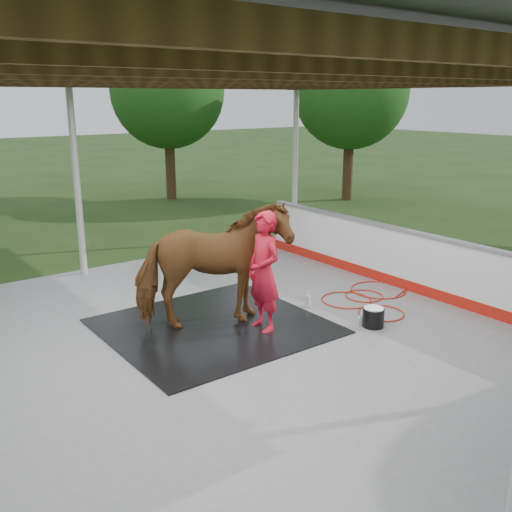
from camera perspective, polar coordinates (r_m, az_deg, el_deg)
ground at (r=8.38m, az=-5.34°, el=-9.81°), size 100.00×100.00×0.00m
concrete_slab at (r=8.36m, az=-5.34°, el=-9.65°), size 12.00×10.00×0.05m
pavilion_structure at (r=7.58m, az=-6.12°, el=18.40°), size 12.60×10.60×4.05m
dasher_board at (r=11.09m, az=15.29°, el=-0.62°), size 0.16×8.00×1.15m
tree_belt at (r=8.50m, az=-7.51°, el=16.84°), size 28.00×28.00×5.80m
rubber_mat at (r=9.18m, az=-4.23°, el=-7.00°), size 3.26×3.06×0.02m
horse at (r=8.85m, az=-4.36°, el=-0.98°), size 2.56×1.74×1.98m
handler at (r=8.76m, az=0.79°, el=-1.59°), size 0.50×0.72×1.89m
wash_bucket at (r=9.31m, az=11.65°, el=-5.98°), size 0.34×0.34×0.32m
soap_bottle_a at (r=10.00m, az=5.24°, el=-4.29°), size 0.16×0.16×0.29m
soap_bottle_b at (r=9.38m, az=10.42°, el=-6.19°), size 0.12×0.12×0.19m
hose_coil at (r=10.60m, az=11.16°, el=-4.13°), size 2.44×1.76×0.02m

